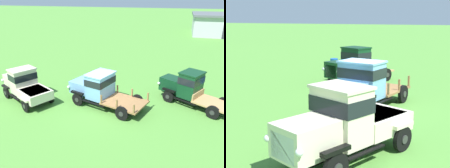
{
  "view_description": "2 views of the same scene",
  "coord_description": "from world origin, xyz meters",
  "views": [
    {
      "loc": [
        4.38,
        -11.86,
        6.72
      ],
      "look_at": [
        0.1,
        1.48,
        1.0
      ],
      "focal_mm": 35.0,
      "sensor_mm": 36.0,
      "label": 1
    },
    {
      "loc": [
        -14.36,
        -3.55,
        4.15
      ],
      "look_at": [
        0.1,
        1.48,
        1.0
      ],
      "focal_mm": 55.0,
      "sensor_mm": 36.0,
      "label": 2
    }
  ],
  "objects": [
    {
      "name": "ground_plane",
      "position": [
        0.0,
        0.0,
        0.0
      ],
      "size": [
        240.0,
        240.0,
        0.0
      ],
      "primitive_type": "plane",
      "color": "#518E38"
    },
    {
      "name": "vintage_truck_foreground_near",
      "position": [
        -5.46,
        -0.63,
        1.09
      ],
      "size": [
        4.76,
        3.42,
        2.19
      ],
      "color": "black",
      "rests_on": "ground"
    },
    {
      "name": "vintage_truck_second_in_line",
      "position": [
        -0.43,
        0.3,
        1.14
      ],
      "size": [
        5.55,
        3.23,
        2.17
      ],
      "color": "black",
      "rests_on": "ground"
    },
    {
      "name": "vintage_truck_midrow_center",
      "position": [
        5.08,
        2.23,
        1.13
      ],
      "size": [
        4.9,
        3.58,
        2.2
      ],
      "color": "black",
      "rests_on": "ground"
    }
  ]
}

